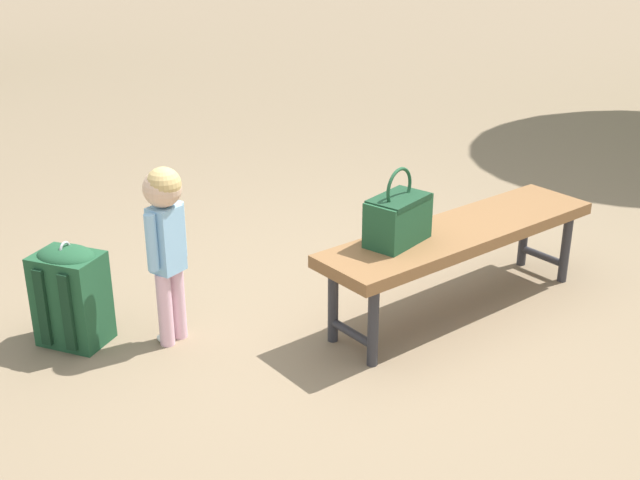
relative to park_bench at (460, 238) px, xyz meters
The scene contains 5 objects.
ground_plane 0.70m from the park_bench, ahead, with size 40.00×40.00×0.00m, color #7F6B51.
park_bench is the anchor object (origin of this frame).
handbag 0.42m from the park_bench, ahead, with size 0.37×0.29×0.37m.
child_standing 1.44m from the park_bench, 14.58° to the right, with size 0.21×0.18×0.86m.
backpack_large 1.89m from the park_bench, 17.71° to the right, with size 0.37×0.38×0.51m.
Camera 1 is at (1.78, 3.06, 1.95)m, focal length 45.84 mm.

